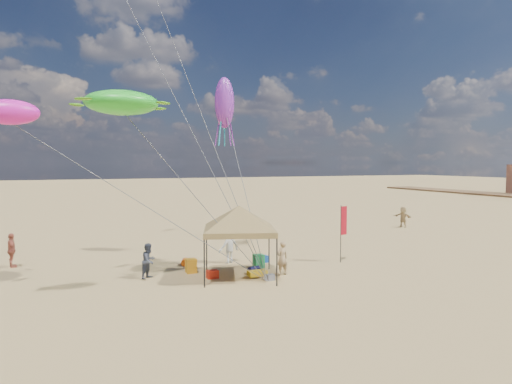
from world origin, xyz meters
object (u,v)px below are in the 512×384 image
at_px(chair_green, 259,261).
at_px(person_near_a, 282,258).
at_px(person_near_c, 229,246).
at_px(cooler_red, 212,274).
at_px(cooler_blue, 262,259).
at_px(canopy_tent, 239,208).
at_px(chair_yellow, 191,266).
at_px(person_near_b, 149,261).
at_px(beach_cart, 257,273).
at_px(person_far_a, 12,250).
at_px(person_far_c, 403,217).
at_px(feather_flag, 343,224).

bearing_deg(chair_green, person_near_a, -76.51).
height_order(chair_green, person_near_c, person_near_c).
relative_size(cooler_red, person_near_c, 0.28).
bearing_deg(person_near_a, cooler_blue, -102.21).
bearing_deg(canopy_tent, chair_yellow, 135.71).
xyz_separation_m(person_near_b, person_near_c, (4.58, 1.60, 0.12)).
bearing_deg(beach_cart, chair_yellow, 141.77).
distance_m(cooler_blue, chair_green, 1.27).
xyz_separation_m(beach_cart, person_far_a, (-11.05, 6.90, 0.71)).
distance_m(cooler_red, cooler_blue, 4.16).
bearing_deg(cooler_blue, person_near_c, 160.94).
height_order(person_near_b, person_far_a, person_far_a).
relative_size(person_near_a, person_far_c, 0.94).
xyz_separation_m(cooler_blue, person_near_b, (-6.33, -1.00, 0.65)).
distance_m(cooler_red, person_near_b, 3.08).
bearing_deg(person_far_a, person_near_b, -140.91).
bearing_deg(feather_flag, person_far_a, 161.24).
xyz_separation_m(chair_green, person_far_c, (17.09, 8.65, 0.54)).
distance_m(feather_flag, beach_cart, 6.09).
distance_m(chair_green, person_far_c, 19.16).
xyz_separation_m(canopy_tent, person_far_c, (18.74, 10.15, -2.43)).
height_order(canopy_tent, chair_green, canopy_tent).
distance_m(canopy_tent, beach_cart, 3.24).
xyz_separation_m(cooler_blue, person_far_c, (16.40, 7.60, 0.70)).
bearing_deg(person_near_a, beach_cart, -11.47).
relative_size(cooler_blue, person_far_c, 0.30).
height_order(feather_flag, chair_green, feather_flag).
xyz_separation_m(chair_yellow, person_near_b, (-2.12, -0.28, 0.49)).
bearing_deg(person_near_c, beach_cart, 77.90).
distance_m(canopy_tent, person_near_c, 3.99).
distance_m(feather_flag, chair_green, 5.16).
bearing_deg(person_near_c, cooler_red, 40.97).
height_order(feather_flag, chair_yellow, feather_flag).
distance_m(cooler_blue, person_near_a, 3.00).
relative_size(person_near_b, person_far_c, 0.94).
height_order(canopy_tent, person_far_c, canopy_tent).
bearing_deg(person_near_a, chair_yellow, -36.63).
bearing_deg(cooler_blue, person_far_c, 24.86).
bearing_deg(beach_cart, cooler_red, 161.45).
bearing_deg(person_far_a, canopy_tent, -134.73).
bearing_deg(person_near_b, canopy_tent, -65.24).
bearing_deg(person_far_c, chair_green, -82.60).
bearing_deg(person_near_a, feather_flag, -170.99).
relative_size(person_near_a, person_far_a, 0.93).
height_order(feather_flag, cooler_blue, feather_flag).
xyz_separation_m(chair_green, beach_cart, (-0.84, -1.78, -0.15)).
bearing_deg(cooler_blue, canopy_tent, -132.43).
relative_size(cooler_blue, person_near_c, 0.28).
bearing_deg(person_far_a, chair_green, -125.16).
bearing_deg(canopy_tent, chair_green, 42.22).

